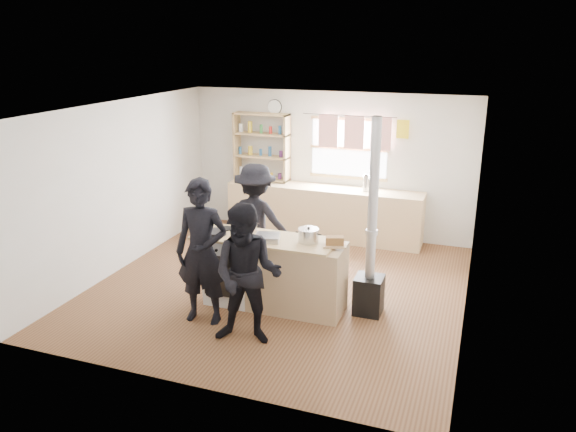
# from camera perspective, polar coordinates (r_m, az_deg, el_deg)

# --- Properties ---
(ground) EXTENTS (5.00, 5.00, 0.01)m
(ground) POSITION_cam_1_polar(r_m,az_deg,el_deg) (7.97, -0.91, -7.25)
(ground) COLOR brown
(ground) RESTS_ON ground
(back_counter) EXTENTS (3.40, 0.55, 0.90)m
(back_counter) POSITION_cam_1_polar(r_m,az_deg,el_deg) (9.78, 3.64, 0.37)
(back_counter) COLOR tan
(back_counter) RESTS_ON ground
(shelving_unit) EXTENTS (1.00, 0.28, 1.20)m
(shelving_unit) POSITION_cam_1_polar(r_m,az_deg,el_deg) (10.02, -2.70, 7.07)
(shelving_unit) COLOR tan
(shelving_unit) RESTS_ON back_counter
(thermos) EXTENTS (0.10, 0.10, 0.27)m
(thermos) POSITION_cam_1_polar(r_m,az_deg,el_deg) (9.46, 7.93, 3.31)
(thermos) COLOR silver
(thermos) RESTS_ON back_counter
(cooking_island) EXTENTS (1.97, 0.64, 0.93)m
(cooking_island) POSITION_cam_1_polar(r_m,az_deg,el_deg) (7.27, -1.38, -5.77)
(cooking_island) COLOR white
(cooking_island) RESTS_ON ground
(skillet_greens) EXTENTS (0.40, 0.40, 0.05)m
(skillet_greens) POSITION_cam_1_polar(r_m,az_deg,el_deg) (7.29, -7.40, -1.67)
(skillet_greens) COLOR black
(skillet_greens) RESTS_ON cooking_island
(roast_tray) EXTENTS (0.37, 0.35, 0.07)m
(roast_tray) POSITION_cam_1_polar(r_m,az_deg,el_deg) (7.03, -2.10, -2.17)
(roast_tray) COLOR silver
(roast_tray) RESTS_ON cooking_island
(stockpot_stove) EXTENTS (0.25, 0.25, 0.20)m
(stockpot_stove) POSITION_cam_1_polar(r_m,az_deg,el_deg) (7.36, -4.08, -0.89)
(stockpot_stove) COLOR silver
(stockpot_stove) RESTS_ON cooking_island
(stockpot_counter) EXTENTS (0.26, 0.26, 0.20)m
(stockpot_counter) POSITION_cam_1_polar(r_m,az_deg,el_deg) (6.96, 2.09, -1.97)
(stockpot_counter) COLOR silver
(stockpot_counter) RESTS_ON cooking_island
(bread_board) EXTENTS (0.33, 0.27, 0.12)m
(bread_board) POSITION_cam_1_polar(r_m,az_deg,el_deg) (6.86, 4.77, -2.65)
(bread_board) COLOR tan
(bread_board) RESTS_ON cooking_island
(flue_heater) EXTENTS (0.35, 0.35, 2.50)m
(flue_heater) POSITION_cam_1_polar(r_m,az_deg,el_deg) (7.08, 8.34, -4.98)
(flue_heater) COLOR black
(flue_heater) RESTS_ON ground
(person_near_left) EXTENTS (0.69, 0.49, 1.80)m
(person_near_left) POSITION_cam_1_polar(r_m,az_deg,el_deg) (6.82, -8.74, -3.64)
(person_near_left) COLOR black
(person_near_left) RESTS_ON ground
(person_near_right) EXTENTS (0.90, 0.75, 1.65)m
(person_near_right) POSITION_cam_1_polar(r_m,az_deg,el_deg) (6.31, -4.14, -6.02)
(person_near_right) COLOR black
(person_near_right) RESTS_ON ground
(person_far) EXTENTS (1.08, 0.63, 1.67)m
(person_far) POSITION_cam_1_polar(r_m,az_deg,el_deg) (8.10, -3.28, -0.48)
(person_far) COLOR black
(person_far) RESTS_ON ground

